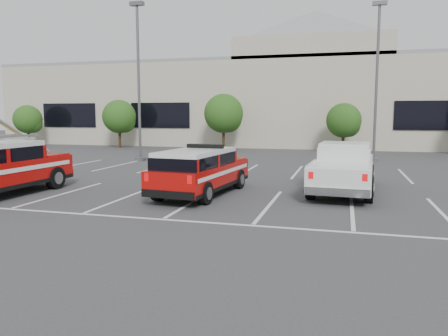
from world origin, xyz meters
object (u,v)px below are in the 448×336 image
object	(u,v)px
utility_rig	(10,165)
tree_mid_left	(225,115)
tree_far_left	(29,120)
light_pole_mid	(377,82)
light_pole_left	(139,82)
fire_chief_suv	(201,174)
convention_building	(297,99)
tree_mid_right	(345,122)
white_pickup	(343,172)
tree_left	(120,118)

from	to	relation	value
utility_rig	tree_mid_left	bearing A→B (deg)	97.79
tree_far_left	light_pole_mid	size ratio (longest dim) A/B	0.39
tree_far_left	light_pole_left	world-z (taller)	light_pole_left
tree_mid_left	light_pole_left	distance (m)	10.73
light_pole_left	fire_chief_suv	size ratio (longest dim) A/B	1.82
convention_building	fire_chief_suv	xyz separation A→B (m)	(-0.37, -30.59, -3.93)
tree_mid_right	light_pole_mid	bearing A→B (deg)	-72.48
tree_mid_left	fire_chief_suv	size ratio (longest dim) A/B	0.86
light_pole_mid	fire_chief_suv	bearing A→B (deg)	-116.01
tree_mid_right	fire_chief_suv	world-z (taller)	tree_mid_right
tree_far_left	tree_mid_left	xyz separation A→B (m)	(20.00, 0.00, 0.54)
fire_chief_suv	white_pickup	xyz separation A→B (m)	(5.29, 2.21, -0.02)
tree_mid_right	tree_mid_left	bearing A→B (deg)	180.00
tree_mid_left	white_pickup	bearing A→B (deg)	-61.67
white_pickup	utility_rig	bearing A→B (deg)	-175.57
tree_mid_right	light_pole_mid	distance (m)	6.88
white_pickup	tree_left	bearing A→B (deg)	140.59
light_pole_left	tree_far_left	bearing A→B (deg)	149.29
tree_mid_left	white_pickup	distance (m)	21.21
fire_chief_suv	white_pickup	bearing A→B (deg)	28.43
tree_left	light_pole_left	size ratio (longest dim) A/B	0.43
tree_left	tree_mid_right	distance (m)	20.00
fire_chief_suv	tree_far_left	bearing A→B (deg)	145.66
tree_mid_left	light_pole_mid	size ratio (longest dim) A/B	0.47
utility_rig	tree_mid_right	bearing A→B (deg)	74.86
tree_left	convention_building	bearing A→B (deg)	33.05
tree_mid_left	utility_rig	xyz separation A→B (m)	(-5.75, -18.83, -2.44)
tree_left	light_pole_mid	distance (m)	22.86
convention_building	light_pole_left	distance (m)	21.49
tree_mid_right	fire_chief_suv	size ratio (longest dim) A/B	0.71
convention_building	tree_far_left	bearing A→B (deg)	-158.63
convention_building	utility_rig	xyz separation A→B (m)	(-10.84, -28.65, -4.12)
light_pole_mid	fire_chief_suv	xyz separation A→B (m)	(-7.19, -14.73, -4.40)
tree_left	tree_far_left	bearing A→B (deg)	-180.00
tree_left	light_pole_left	xyz separation A→B (m)	(6.91, -10.05, 2.41)
tree_mid_right	fire_chief_suv	bearing A→B (deg)	-104.26
tree_far_left	tree_mid_right	xyz separation A→B (m)	(30.00, 0.00, 0.00)
tree_left	tree_mid_right	bearing A→B (deg)	-0.00
light_pole_left	white_pickup	distance (m)	16.24
light_pole_left	utility_rig	xyz separation A→B (m)	(-2.66, -8.79, -4.58)
tree_far_left	convention_building	bearing A→B (deg)	21.37
light_pole_mid	white_pickup	xyz separation A→B (m)	(-1.90, -12.52, -4.42)
fire_chief_suv	tree_mid_left	bearing A→B (deg)	108.51
tree_left	tree_mid_left	distance (m)	10.00
tree_mid_left	tree_mid_right	xyz separation A→B (m)	(10.00, -0.00, -0.54)
convention_building	light_pole_mid	bearing A→B (deg)	-66.74
tree_mid_left	light_pole_mid	distance (m)	13.53
tree_left	light_pole_left	bearing A→B (deg)	-55.48
white_pickup	tree_mid_left	bearing A→B (deg)	121.77
tree_far_left	utility_rig	size ratio (longest dim) A/B	0.98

